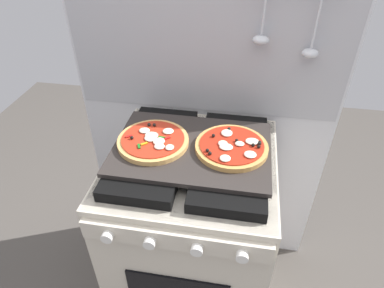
{
  "coord_description": "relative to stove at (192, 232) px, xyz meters",
  "views": [
    {
      "loc": [
        0.15,
        -0.91,
        1.63
      ],
      "look_at": [
        0.0,
        0.0,
        0.93
      ],
      "focal_mm": 31.53,
      "sensor_mm": 36.0,
      "label": 1
    }
  ],
  "objects": [
    {
      "name": "stove",
      "position": [
        0.0,
        0.0,
        0.0
      ],
      "size": [
        0.6,
        0.64,
        0.9
      ],
      "color": "beige",
      "rests_on": "ground_plane"
    },
    {
      "name": "pizza_right",
      "position": [
        0.14,
        0.01,
        0.48
      ],
      "size": [
        0.25,
        0.25,
        0.03
      ],
      "color": "tan",
      "rests_on": "baking_tray"
    },
    {
      "name": "pizza_left",
      "position": [
        -0.14,
        -0.0,
        0.48
      ],
      "size": [
        0.25,
        0.25,
        0.03
      ],
      "color": "tan",
      "rests_on": "baking_tray"
    },
    {
      "name": "baking_tray",
      "position": [
        0.0,
        0.0,
        0.46
      ],
      "size": [
        0.54,
        0.38,
        0.02
      ],
      "primitive_type": "cube",
      "color": "#2D2826",
      "rests_on": "stove"
    },
    {
      "name": "kitchen_backsplash",
      "position": [
        0.0,
        0.34,
        0.34
      ],
      "size": [
        1.1,
        0.09,
        1.55
      ],
      "color": "silver",
      "rests_on": "ground_plane"
    },
    {
      "name": "ground_plane",
      "position": [
        0.0,
        0.0,
        -0.45
      ],
      "size": [
        4.0,
        4.0,
        0.0
      ],
      "primitive_type": "plane",
      "color": "#4C4742"
    }
  ]
}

